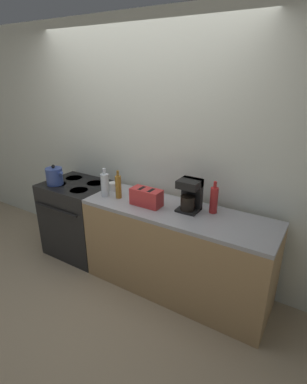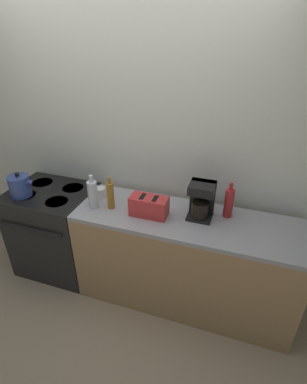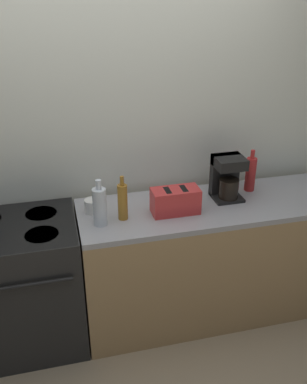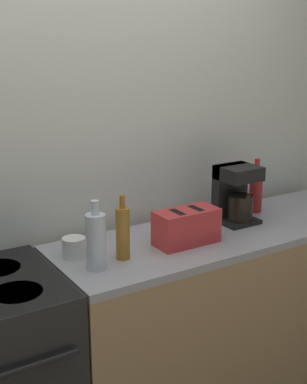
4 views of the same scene
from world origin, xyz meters
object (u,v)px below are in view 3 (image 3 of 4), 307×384
(stove, at_px, (22,284))
(coffee_maker, at_px, (227,176))
(bottle_amber, at_px, (123,201))
(bottle_clear, at_px, (100,206))
(bottle_red, at_px, (251,174))
(toaster, at_px, (175,201))
(cup_white, at_px, (92,206))

(stove, distance_m, coffee_maker, 1.51)
(bottle_amber, bearing_deg, bottle_clear, -166.75)
(bottle_amber, xyz_separation_m, bottle_red, (0.93, 0.19, 0.00))
(toaster, xyz_separation_m, cup_white, (-0.51, 0.13, -0.04))
(stove, bearing_deg, coffee_maker, 2.31)
(coffee_maker, relative_size, bottle_red, 1.00)
(stove, xyz_separation_m, toaster, (1.00, -0.06, 0.51))
(coffee_maker, height_order, cup_white, coffee_maker)
(cup_white, bearing_deg, coffee_maker, -0.57)
(bottle_clear, relative_size, cup_white, 2.94)
(stove, xyz_separation_m, bottle_amber, (0.66, -0.06, 0.55))
(bottle_red, bearing_deg, bottle_amber, -168.69)
(stove, height_order, toaster, toaster)
(bottle_amber, relative_size, bottle_clear, 0.97)
(bottle_red, bearing_deg, toaster, -162.62)
(bottle_red, bearing_deg, bottle_clear, -168.43)
(bottle_red, bearing_deg, coffee_maker, -162.06)
(bottle_amber, distance_m, bottle_clear, 0.15)
(toaster, bearing_deg, cup_white, 165.66)
(bottle_clear, height_order, cup_white, bottle_clear)
(toaster, relative_size, cup_white, 3.01)
(bottle_amber, bearing_deg, cup_white, 143.20)
(bottle_amber, relative_size, bottle_red, 0.96)
(bottle_clear, bearing_deg, cup_white, 100.10)
(bottle_amber, height_order, bottle_clear, bottle_clear)
(bottle_red, xyz_separation_m, bottle_clear, (-1.08, -0.22, -0.00))
(stove, relative_size, coffee_maker, 2.97)
(toaster, bearing_deg, bottle_amber, 179.91)
(stove, relative_size, bottle_red, 2.98)
(bottle_red, height_order, cup_white, bottle_red)
(toaster, xyz_separation_m, bottle_amber, (-0.33, 0.00, 0.04))
(cup_white, bearing_deg, bottle_clear, -79.90)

